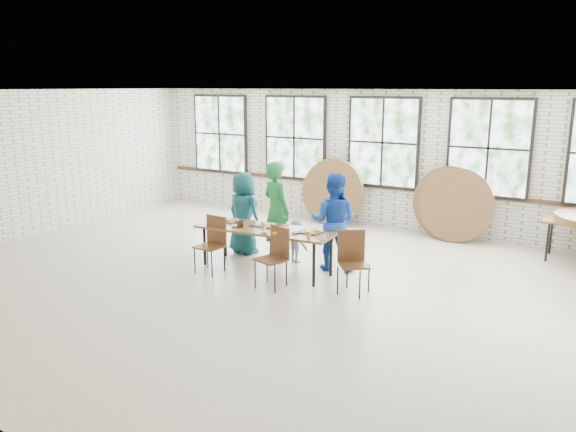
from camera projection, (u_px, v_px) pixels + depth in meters
name	position (u px, v px, depth m)	size (l,w,h in m)	color
room	(383.00, 145.00, 12.13)	(12.00, 12.00, 12.00)	beige
dining_table	(266.00, 231.00, 9.43)	(2.45, 0.95, 0.74)	brown
chair_near_left	(213.00, 239.00, 9.41)	(0.45, 0.43, 0.95)	#54331C
chair_near_right	(276.00, 252.00, 8.70)	(0.53, 0.52, 0.95)	#54331C
chair_spare	(352.00, 256.00, 8.47)	(0.58, 0.58, 0.95)	#54331C
adult_teal	(244.00, 213.00, 10.40)	(0.75, 0.49, 1.53)	#165155
adult_green	(276.00, 211.00, 10.02)	(0.65, 0.43, 1.78)	#1F7539
toddler	(296.00, 241.00, 9.93)	(0.50, 0.29, 0.77)	#13183E
adult_blue	(333.00, 222.00, 9.47)	(0.81, 0.63, 1.66)	#1944AF
tabletop_clutter	(269.00, 228.00, 9.35)	(2.02, 0.64, 0.11)	black
round_tops_leaning	(389.00, 198.00, 12.00)	(4.29, 0.43, 1.49)	brown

